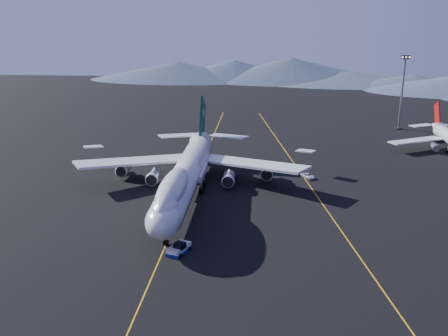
# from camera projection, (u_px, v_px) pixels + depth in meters

# --- Properties ---
(ground) EXTENTS (500.00, 500.00, 0.00)m
(ground) POSITION_uv_depth(u_px,v_px,m) (187.00, 196.00, 119.13)
(ground) COLOR black
(ground) RESTS_ON ground
(taxiway_line_main) EXTENTS (0.25, 220.00, 0.01)m
(taxiway_line_main) POSITION_uv_depth(u_px,v_px,m) (187.00, 196.00, 119.12)
(taxiway_line_main) COLOR orange
(taxiway_line_main) RESTS_ON ground
(taxiway_line_side) EXTENTS (28.08, 198.09, 0.01)m
(taxiway_line_side) POSITION_uv_depth(u_px,v_px,m) (310.00, 186.00, 126.43)
(taxiway_line_side) COLOR orange
(taxiway_line_side) RESTS_ON ground
(boeing_747) EXTENTS (59.62, 72.43, 19.37)m
(boeing_747) POSITION_uv_depth(u_px,v_px,m) (186.00, 173.00, 117.47)
(boeing_747) COLOR silver
(boeing_747) RESTS_ON ground
(pushback_tug) EXTENTS (4.31, 5.72, 2.23)m
(pushback_tug) POSITION_uv_depth(u_px,v_px,m) (179.00, 249.00, 90.44)
(pushback_tug) COLOR silver
(pushback_tug) RESTS_ON ground
(service_van) EXTENTS (4.29, 4.70, 1.22)m
(service_van) POSITION_uv_depth(u_px,v_px,m) (308.00, 176.00, 132.56)
(service_van) COLOR silver
(service_van) RESTS_ON ground
(floodlight_mast) EXTENTS (3.42, 2.56, 27.65)m
(floodlight_mast) POSITION_uv_depth(u_px,v_px,m) (402.00, 92.00, 186.95)
(floodlight_mast) COLOR black
(floodlight_mast) RESTS_ON ground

